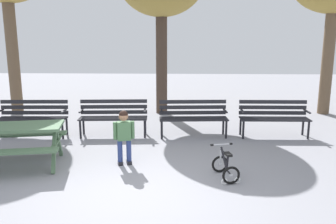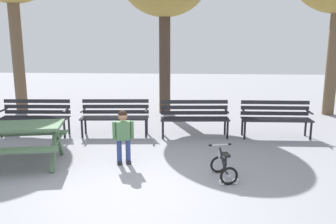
{
  "view_description": "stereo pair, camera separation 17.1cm",
  "coord_description": "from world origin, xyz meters",
  "px_view_note": "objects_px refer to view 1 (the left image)",
  "views": [
    {
      "loc": [
        0.73,
        -4.82,
        2.31
      ],
      "look_at": [
        0.46,
        2.02,
        0.85
      ],
      "focal_mm": 37.45,
      "sensor_mm": 36.0,
      "label": 1
    },
    {
      "loc": [
        0.9,
        -4.81,
        2.31
      ],
      "look_at": [
        0.46,
        2.02,
        0.85
      ],
      "focal_mm": 37.45,
      "sensor_mm": 36.0,
      "label": 2
    }
  ],
  "objects_px": {
    "child_standing": "(124,133)",
    "park_bench_left": "(114,114)",
    "park_bench_right": "(193,115)",
    "park_bench_far_right": "(274,115)",
    "picnic_table": "(10,135)",
    "park_bench_far_left": "(33,115)",
    "kids_bicycle": "(225,167)"
  },
  "relations": [
    {
      "from": "park_bench_left",
      "to": "park_bench_right",
      "type": "distance_m",
      "value": 1.9
    },
    {
      "from": "park_bench_left",
      "to": "park_bench_right",
      "type": "bearing_deg",
      "value": 0.43
    },
    {
      "from": "park_bench_far_left",
      "to": "park_bench_far_right",
      "type": "height_order",
      "value": "same"
    },
    {
      "from": "picnic_table",
      "to": "kids_bicycle",
      "type": "bearing_deg",
      "value": -5.98
    },
    {
      "from": "child_standing",
      "to": "park_bench_left",
      "type": "bearing_deg",
      "value": 106.25
    },
    {
      "from": "park_bench_right",
      "to": "park_bench_far_right",
      "type": "xyz_separation_m",
      "value": [
        1.91,
        0.06,
        0.0
      ]
    },
    {
      "from": "park_bench_far_left",
      "to": "kids_bicycle",
      "type": "xyz_separation_m",
      "value": [
        4.26,
        -2.43,
        -0.31
      ]
    },
    {
      "from": "park_bench_left",
      "to": "park_bench_far_right",
      "type": "height_order",
      "value": "same"
    },
    {
      "from": "kids_bicycle",
      "to": "child_standing",
      "type": "bearing_deg",
      "value": 161.74
    },
    {
      "from": "kids_bicycle",
      "to": "park_bench_right",
      "type": "bearing_deg",
      "value": 100.2
    },
    {
      "from": "park_bench_far_left",
      "to": "park_bench_left",
      "type": "bearing_deg",
      "value": 3.96
    },
    {
      "from": "park_bench_far_right",
      "to": "child_standing",
      "type": "relative_size",
      "value": 1.57
    },
    {
      "from": "park_bench_left",
      "to": "kids_bicycle",
      "type": "xyz_separation_m",
      "value": [
        2.36,
        -2.56,
        -0.31
      ]
    },
    {
      "from": "picnic_table",
      "to": "kids_bicycle",
      "type": "xyz_separation_m",
      "value": [
        3.81,
        -0.4,
        -0.39
      ]
    },
    {
      "from": "picnic_table",
      "to": "child_standing",
      "type": "xyz_separation_m",
      "value": [
        2.02,
        0.19,
        0.01
      ]
    },
    {
      "from": "park_bench_right",
      "to": "park_bench_far_right",
      "type": "distance_m",
      "value": 1.91
    },
    {
      "from": "child_standing",
      "to": "picnic_table",
      "type": "bearing_deg",
      "value": -174.59
    },
    {
      "from": "picnic_table",
      "to": "park_bench_right",
      "type": "height_order",
      "value": "park_bench_right"
    },
    {
      "from": "child_standing",
      "to": "kids_bicycle",
      "type": "relative_size",
      "value": 1.66
    },
    {
      "from": "park_bench_far_left",
      "to": "kids_bicycle",
      "type": "distance_m",
      "value": 4.91
    },
    {
      "from": "park_bench_far_right",
      "to": "child_standing",
      "type": "distance_m",
      "value": 3.82
    },
    {
      "from": "park_bench_left",
      "to": "park_bench_far_right",
      "type": "relative_size",
      "value": 1.01
    },
    {
      "from": "child_standing",
      "to": "park_bench_far_right",
      "type": "bearing_deg",
      "value": 32.24
    },
    {
      "from": "park_bench_far_right",
      "to": "child_standing",
      "type": "xyz_separation_m",
      "value": [
        -3.23,
        -2.04,
        0.09
      ]
    },
    {
      "from": "park_bench_right",
      "to": "park_bench_far_left",
      "type": "bearing_deg",
      "value": -177.8
    },
    {
      "from": "picnic_table",
      "to": "park_bench_far_left",
      "type": "bearing_deg",
      "value": 102.49
    },
    {
      "from": "child_standing",
      "to": "kids_bicycle",
      "type": "xyz_separation_m",
      "value": [
        1.79,
        -0.59,
        -0.4
      ]
    },
    {
      "from": "child_standing",
      "to": "park_bench_right",
      "type": "bearing_deg",
      "value": 56.23
    },
    {
      "from": "park_bench_right",
      "to": "kids_bicycle",
      "type": "xyz_separation_m",
      "value": [
        0.46,
        -2.57,
        -0.31
      ]
    },
    {
      "from": "park_bench_far_left",
      "to": "kids_bicycle",
      "type": "height_order",
      "value": "park_bench_far_left"
    },
    {
      "from": "park_bench_far_right",
      "to": "park_bench_far_left",
      "type": "bearing_deg",
      "value": -177.98
    },
    {
      "from": "picnic_table",
      "to": "park_bench_right",
      "type": "bearing_deg",
      "value": 33.0
    }
  ]
}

